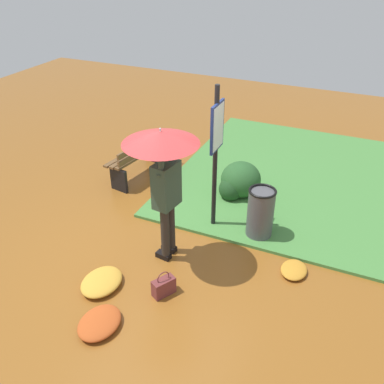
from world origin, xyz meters
name	(u,v)px	position (x,y,z in m)	size (l,w,h in m)	color
ground_plane	(156,254)	(0.00, 0.00, 0.00)	(18.00, 18.00, 0.00)	brown
grass_verge	(287,176)	(-3.10, 1.22, 0.03)	(4.80, 4.00, 0.05)	#47843D
person_with_umbrella	(163,162)	(0.01, 0.19, 1.55)	(0.96, 0.96, 2.04)	#2D2823
info_sign_post	(216,144)	(-1.01, 0.51, 1.44)	(0.44, 0.07, 2.30)	black
handbag	(164,286)	(0.66, 0.48, 0.13)	(0.33, 0.27, 0.37)	brown
park_bench	(138,157)	(-1.98, -1.42, 0.40)	(1.40, 0.59, 0.75)	black
trash_bin	(260,214)	(-1.04, 1.25, 0.42)	(0.42, 0.42, 0.83)	#4C4C51
shrub_cluster	(239,181)	(-2.05, 0.58, 0.30)	(0.78, 0.71, 0.64)	#285628
leaf_pile_near_person	(102,282)	(0.86, -0.35, 0.07)	(0.63, 0.50, 0.14)	gold
leaf_pile_by_bench	(294,270)	(-0.43, 1.93, 0.05)	(0.44, 0.36, 0.10)	#C68428
leaf_pile_far_path	(100,323)	(1.45, 0.03, 0.06)	(0.59, 0.47, 0.13)	#B74C1E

